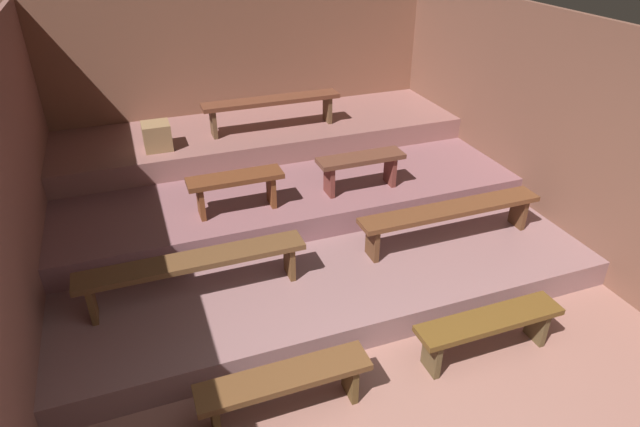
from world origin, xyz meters
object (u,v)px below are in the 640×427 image
Objects in this scene: bench_floor_right at (489,325)px; bench_lower_right at (451,213)px; bench_lower_left at (194,265)px; bench_middle_left at (236,184)px; bench_floor_left at (285,383)px; wooden_crate_upper at (157,136)px; bench_upper_center at (272,104)px; bench_middle_right at (361,164)px.

bench_lower_right reaches higher than bench_floor_right.
bench_lower_left reaches higher than bench_floor_right.
bench_middle_left is at bearing 155.20° from bench_lower_right.
bench_floor_left is 4.10× the size of wooden_crate_upper.
bench_lower_left is 6.31× the size of wooden_crate_upper.
bench_lower_right is 3.41m from wooden_crate_upper.
bench_lower_right is (2.15, 1.28, 0.28)m from bench_floor_left.
bench_upper_center reaches higher than bench_lower_right.
bench_floor_right is at bearing -107.75° from bench_lower_right.
bench_middle_left is (0.59, 0.91, 0.24)m from bench_lower_left.
bench_middle_right reaches higher than bench_lower_left.
bench_lower_left is at bearing -89.14° from wooden_crate_upper.
bench_lower_left is 2.78m from bench_upper_center.
bench_middle_left is at bearing 180.00° from bench_middle_right.
bench_floor_right is 2.26m from bench_middle_right.
bench_floor_right is 0.74× the size of bench_upper_center.
bench_floor_right is 0.65× the size of bench_lower_right.
wooden_crate_upper reaches higher than bench_lower_left.
bench_floor_right is at bearing 0.00° from bench_floor_left.
bench_upper_center reaches higher than wooden_crate_upper.
bench_lower_left is 1.11m from bench_middle_left.
bench_upper_center is (-0.58, 1.44, 0.29)m from bench_middle_right.
bench_lower_right is at bearing -57.02° from bench_middle_right.
bench_middle_left is at bearing -64.14° from wooden_crate_upper.
bench_lower_left is at bearing 107.75° from bench_floor_left.
bench_floor_left is 3.56m from wooden_crate_upper.
bench_lower_right is 2.03× the size of bench_middle_right.
bench_upper_center is 1.44m from wooden_crate_upper.
bench_floor_left is at bearing 180.00° from bench_floor_right.
bench_floor_left is 0.74× the size of bench_upper_center.
bench_floor_left is at bearing -72.25° from bench_lower_left.
bench_floor_right is (1.74, 0.00, 0.00)m from bench_floor_left.
bench_floor_left is at bearing -94.70° from bench_middle_left.
bench_middle_right is at bearing 122.98° from bench_lower_right.
wooden_crate_upper is (-2.18, 3.47, 0.64)m from bench_floor_right.
bench_lower_right is at bearing 0.00° from bench_lower_left.
wooden_crate_upper is at bearing 139.73° from bench_lower_right.
bench_lower_left is at bearing 149.19° from bench_floor_right.
bench_middle_right reaches higher than bench_floor_right.
bench_middle_left is 0.56× the size of bench_upper_center.
bench_lower_left is at bearing -120.69° from bench_upper_center.
bench_upper_center is at bearing 101.77° from bench_floor_right.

